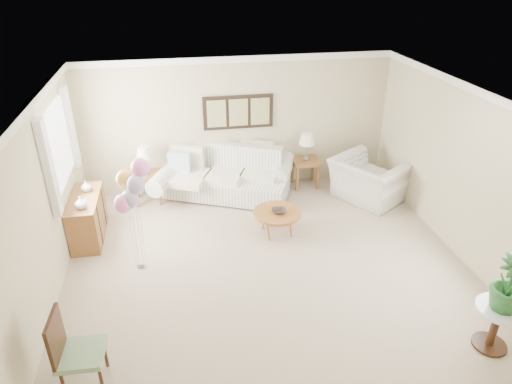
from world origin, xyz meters
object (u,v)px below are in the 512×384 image
Objects in this scene: sofa at (225,177)px; coffee_table at (277,214)px; armchair at (368,180)px; accent_chair at (73,350)px; balloon_cluster at (131,187)px.

coffee_table is (0.68, -1.56, -0.01)m from sofa.
coffee_table is 2.17m from armchair.
armchair is at bearing 35.94° from accent_chair.
balloon_cluster is at bearing 74.02° from accent_chair.
balloon_cluster is at bearing 77.06° from armchair.
coffee_table is 0.65× the size of armchair.
sofa reaches higher than coffee_table.
balloon_cluster reaches higher than sofa.
accent_chair is at bearing -137.23° from coffee_table.
sofa is 1.72× the size of balloon_cluster.
accent_chair reaches higher than coffee_table.
coffee_table is at bearing 42.77° from accent_chair.
sofa reaches higher than armchair.
accent_chair is at bearing -117.20° from sofa.
balloon_cluster reaches higher than armchair.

